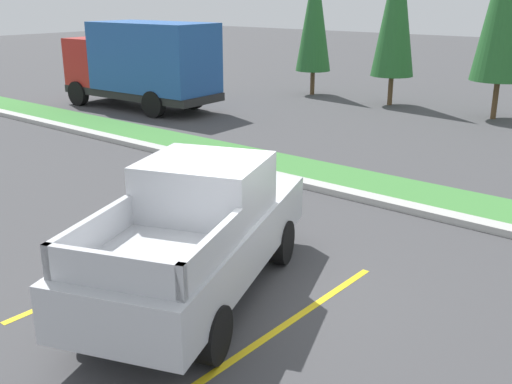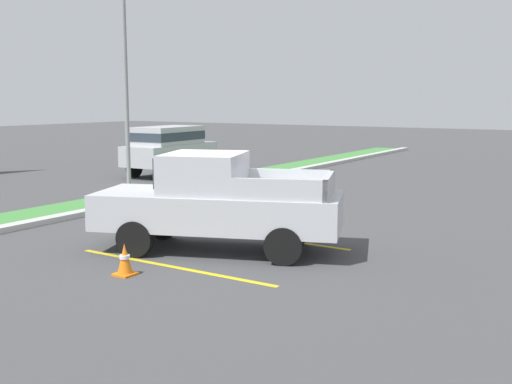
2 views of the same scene
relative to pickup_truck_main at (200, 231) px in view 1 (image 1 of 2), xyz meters
name	(u,v)px [view 1 (image 1 of 2)]	position (x,y,z in m)	size (l,w,h in m)	color
ground_plane	(247,291)	(0.50, 0.52, -1.04)	(120.00, 120.00, 0.00)	#424244
parking_line_near	(135,267)	(-1.53, -0.05, -1.04)	(0.12, 4.80, 0.01)	yellow
parking_line_far	(280,328)	(1.57, -0.05, -1.04)	(0.12, 4.80, 0.01)	yellow
curb_strip	(396,205)	(0.50, 5.52, -0.97)	(56.00, 0.40, 0.15)	#B2B2AD
grass_median	(418,194)	(0.50, 6.62, -1.01)	(56.00, 1.80, 0.06)	#42843D
pickup_truck_main	(200,231)	(0.00, 0.00, 0.00)	(3.64, 5.55, 2.10)	black
cargo_truck_distant	(142,62)	(-12.92, 9.88, 0.81)	(6.92, 2.82, 3.40)	black
cypress_tree_leftmost	(314,14)	(-9.72, 17.19, 2.53)	(1.58, 1.58, 6.06)	brown
cypress_tree_left_inner	(396,6)	(-5.66, 16.99, 2.91)	(1.74, 1.74, 6.71)	brown
traffic_cone	(117,233)	(-2.43, 0.31, -0.75)	(0.36, 0.36, 0.60)	orange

